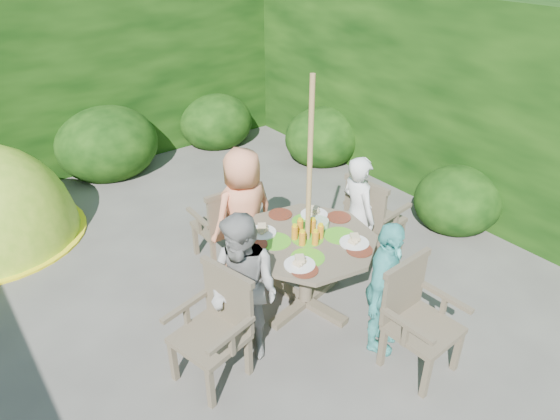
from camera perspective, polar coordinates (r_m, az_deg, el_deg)
ground at (r=4.89m, az=-11.00°, el=-11.02°), size 60.00×60.00×0.00m
hedge_enclosure at (r=5.34m, az=-19.01°, el=7.29°), size 9.00×9.00×2.50m
patio_table at (r=4.50m, az=3.13°, el=-4.48°), size 1.50×1.50×0.89m
parasol_pole at (r=4.24m, az=3.28°, el=0.78°), size 0.05×0.05×2.20m
garden_chair_right at (r=5.35m, az=10.45°, el=-0.69°), size 0.54×0.60×0.90m
garden_chair_left at (r=3.97m, az=-7.30°, el=-12.97°), size 0.59×0.63×0.90m
garden_chair_back at (r=5.21m, az=-6.54°, el=-1.48°), size 0.53×0.48×0.86m
garden_chair_front at (r=4.15m, az=15.31°, el=-11.67°), size 0.57×0.51×0.90m
child_right at (r=5.05m, az=8.83°, el=-0.56°), size 0.37×0.50×1.26m
child_left at (r=4.00m, az=-4.20°, el=-9.03°), size 0.67×0.76×1.31m
child_back at (r=4.92m, az=-4.14°, el=-0.44°), size 0.67×0.43×1.37m
child_front at (r=4.16m, az=11.81°, el=-8.80°), size 0.77×0.60×1.21m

